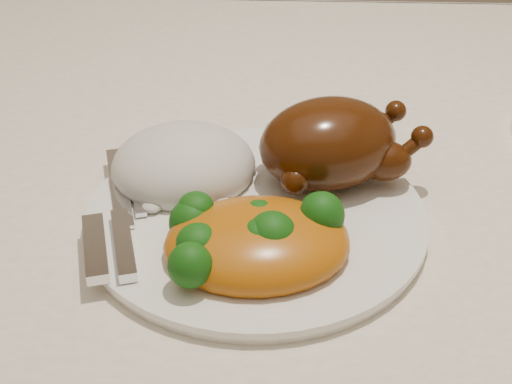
{
  "coord_description": "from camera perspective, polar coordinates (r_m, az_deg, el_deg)",
  "views": [
    {
      "loc": [
        -0.03,
        -0.55,
        1.13
      ],
      "look_at": [
        -0.05,
        -0.06,
        0.8
      ],
      "focal_mm": 50.0,
      "sensor_mm": 36.0,
      "label": 1
    }
  ],
  "objects": [
    {
      "name": "roast_chicken",
      "position": [
        0.63,
        6.09,
        3.92
      ],
      "size": [
        0.17,
        0.13,
        0.08
      ],
      "rotation": [
        0.0,
        0.0,
        0.35
      ],
      "color": "#431B07",
      "rests_on": "dinner_plate"
    },
    {
      "name": "mac_and_cheese",
      "position": [
        0.55,
        0.32,
        -3.77
      ],
      "size": [
        0.16,
        0.13,
        0.06
      ],
      "rotation": [
        0.0,
        0.0,
        0.11
      ],
      "color": "#C8620C",
      "rests_on": "dinner_plate"
    },
    {
      "name": "dinner_plate",
      "position": [
        0.61,
        0.0,
        -2.03
      ],
      "size": [
        0.29,
        0.29,
        0.01
      ],
      "primitive_type": "cylinder",
      "rotation": [
        0.0,
        0.0,
        0.01
      ],
      "color": "white",
      "rests_on": "tablecloth"
    },
    {
      "name": "cutlery",
      "position": [
        0.59,
        -11.14,
        -2.62
      ],
      "size": [
        0.07,
        0.19,
        0.01
      ],
      "rotation": [
        0.0,
        0.0,
        0.28
      ],
      "color": "silver",
      "rests_on": "dinner_plate"
    },
    {
      "name": "dining_table",
      "position": [
        0.73,
        4.34,
        -6.26
      ],
      "size": [
        1.6,
        0.9,
        0.76
      ],
      "color": "brown",
      "rests_on": "floor"
    },
    {
      "name": "rice_mound",
      "position": [
        0.65,
        -5.8,
        2.09
      ],
      "size": [
        0.15,
        0.14,
        0.07
      ],
      "rotation": [
        0.0,
        0.0,
        0.16
      ],
      "color": "white",
      "rests_on": "dinner_plate"
    },
    {
      "name": "tablecloth",
      "position": [
        0.68,
        4.6,
        -1.55
      ],
      "size": [
        1.73,
        1.03,
        0.18
      ],
      "color": "white",
      "rests_on": "dining_table"
    }
  ]
}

